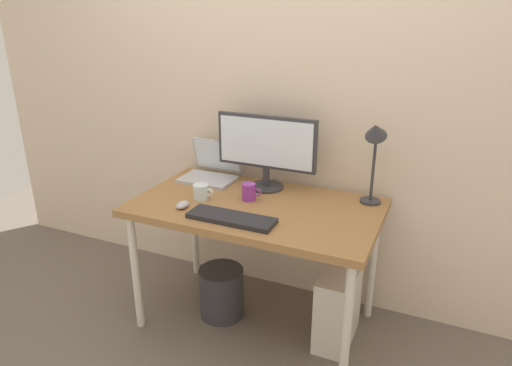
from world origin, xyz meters
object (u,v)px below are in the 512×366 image
object	(u,v)px
mouse	(183,205)
wastebasket	(222,292)
desk_lamp	(375,144)
desk	(256,215)
laptop	(212,169)
monitor	(266,147)
computer_tower	(338,306)
glass_cup	(201,192)
coffee_mug	(249,192)
keyboard	(231,218)

from	to	relation	value
mouse	wastebasket	xyz separation A→B (m)	(0.12, 0.17, -0.61)
desk_lamp	desk	bearing A→B (deg)	-156.39
laptop	desk_lamp	xyz separation A→B (m)	(0.96, -0.02, 0.28)
desk	monitor	world-z (taller)	monitor
laptop	wastebasket	bearing A→B (deg)	-55.00
monitor	laptop	xyz separation A→B (m)	(-0.37, 0.02, -0.19)
computer_tower	wastebasket	xyz separation A→B (m)	(-0.68, -0.06, -0.06)
glass_cup	laptop	bearing A→B (deg)	108.95
monitor	desk_lamp	size ratio (longest dim) A/B	1.25
coffee_mug	glass_cup	xyz separation A→B (m)	(-0.24, -0.09, -0.01)
desk_lamp	monitor	bearing A→B (deg)	-179.92
laptop	coffee_mug	size ratio (longest dim) A/B	2.92
glass_cup	keyboard	bearing A→B (deg)	-32.93
wastebasket	desk	bearing A→B (deg)	7.71
coffee_mug	glass_cup	size ratio (longest dim) A/B	0.93
mouse	coffee_mug	distance (m)	0.36
glass_cup	computer_tower	distance (m)	0.96
desk	keyboard	xyz separation A→B (m)	(-0.03, -0.23, 0.08)
monitor	desk_lamp	distance (m)	0.60
monitor	computer_tower	world-z (taller)	monitor
desk	mouse	size ratio (longest dim) A/B	14.42
computer_tower	wastebasket	size ratio (longest dim) A/B	1.40
desk	coffee_mug	world-z (taller)	coffee_mug
desk_lamp	wastebasket	world-z (taller)	desk_lamp
desk	keyboard	distance (m)	0.25
keyboard	computer_tower	xyz separation A→B (m)	(0.50, 0.27, -0.54)
mouse	computer_tower	world-z (taller)	mouse
coffee_mug	computer_tower	distance (m)	0.78
desk_lamp	computer_tower	size ratio (longest dim) A/B	1.12
monitor	mouse	size ratio (longest dim) A/B	6.51
desk	mouse	world-z (taller)	mouse
monitor	mouse	distance (m)	0.57
monitor	laptop	world-z (taller)	monitor
desk_lamp	laptop	bearing A→B (deg)	178.98
desk	keyboard	bearing A→B (deg)	-97.17
desk	computer_tower	world-z (taller)	desk
mouse	glass_cup	distance (m)	0.15
keyboard	glass_cup	distance (m)	0.33
monitor	wastebasket	bearing A→B (deg)	-121.77
mouse	computer_tower	size ratio (longest dim) A/B	0.21
keyboard	computer_tower	bearing A→B (deg)	28.04
desk_lamp	glass_cup	distance (m)	0.95
laptop	coffee_mug	distance (m)	0.41
laptop	mouse	distance (m)	0.46
desk	mouse	bearing A→B (deg)	-148.86
desk	laptop	size ratio (longest dim) A/B	4.06
desk_lamp	mouse	distance (m)	1.03
coffee_mug	glass_cup	world-z (taller)	coffee_mug
desk_lamp	keyboard	xyz separation A→B (m)	(-0.58, -0.47, -0.32)
keyboard	glass_cup	size ratio (longest dim) A/B	3.72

